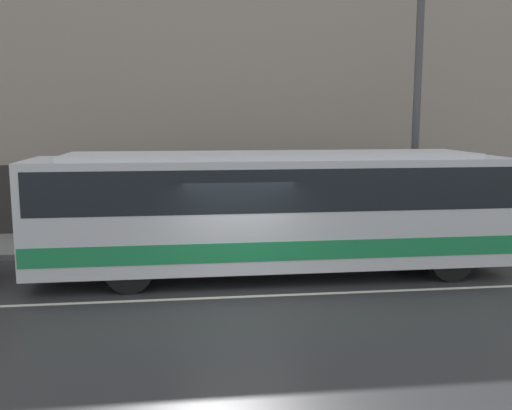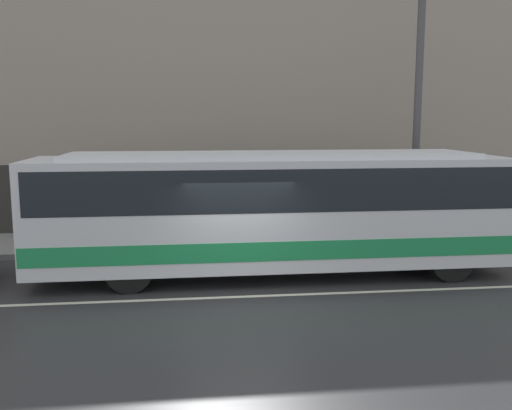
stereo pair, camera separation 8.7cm
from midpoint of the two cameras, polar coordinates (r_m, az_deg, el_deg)
The scene contains 7 objects.
ground_plane at distance 12.80m, azimuth -1.62°, elevation -9.17°, with size 60.00×60.00×0.00m, color #2D2D30.
sidewalk at distance 18.13m, azimuth -3.37°, elevation -3.54°, with size 60.00×3.12×0.18m.
building_facade at distance 19.44m, azimuth -3.85°, elevation 10.86°, with size 60.00×0.35×9.68m.
lane_stripe at distance 12.79m, azimuth -1.62°, elevation -9.15°, with size 54.00×0.14×0.01m.
transit_bus at distance 14.20m, azimuth 1.46°, elevation -0.16°, with size 11.68×2.59×3.08m.
utility_pole_near at distance 18.10m, azimuth 15.67°, elevation 10.24°, with size 0.23×0.23×8.67m.
pedestrian_waiting at distance 18.20m, azimuth -7.68°, elevation -0.79°, with size 0.36×0.36×1.66m.
Camera 1 is at (-1.24, -12.12, 3.92)m, focal length 40.00 mm.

